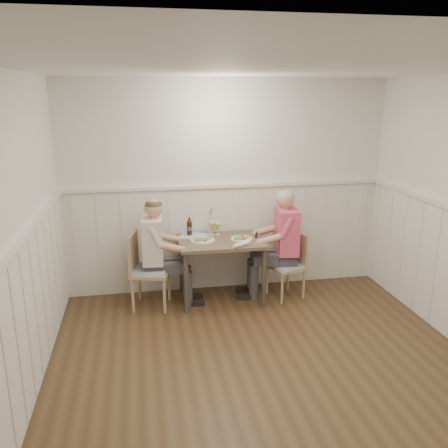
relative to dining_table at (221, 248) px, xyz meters
The scene contains 16 objects.
ground_plane 1.96m from the dining_table, 85.60° to the right, with size 4.50×4.50×0.00m, color #46311D.
room_shell 2.04m from the dining_table, 85.60° to the right, with size 4.04×4.54×2.60m.
wainscot 1.16m from the dining_table, 83.01° to the right, with size 4.00×4.49×1.34m.
dining_table is the anchor object (origin of this frame).
chair_right 0.86m from the dining_table, ahead, with size 0.47×0.47×0.79m.
chair_left 0.91m from the dining_table, behind, with size 0.50×0.50×0.89m.
man_in_pink 0.76m from the dining_table, ahead, with size 0.65×0.45×1.35m.
diner_cream 0.77m from the dining_table, behind, with size 0.61×0.43×1.30m.
plate_man 0.26m from the dining_table, ahead, with size 0.26×0.26×0.06m.
plate_diner 0.26m from the dining_table, behind, with size 0.29×0.29×0.07m.
beer_glass_a 0.30m from the dining_table, 90.90° to the left, with size 0.06×0.06×0.16m.
beer_glass_b 0.31m from the dining_table, 108.87° to the left, with size 0.07×0.07×0.18m.
beer_bottle 0.47m from the dining_table, 143.62° to the left, with size 0.06×0.06×0.23m.
rolled_napkin 0.36m from the dining_table, 57.12° to the right, with size 0.22×0.16×0.05m.
grass_vase 0.40m from the dining_table, 107.83° to the left, with size 0.04×0.04×0.37m.
gingham_mat 0.37m from the dining_table, 143.53° to the left, with size 0.40×0.35×0.01m.
Camera 1 is at (-1.06, -3.40, 2.42)m, focal length 38.00 mm.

